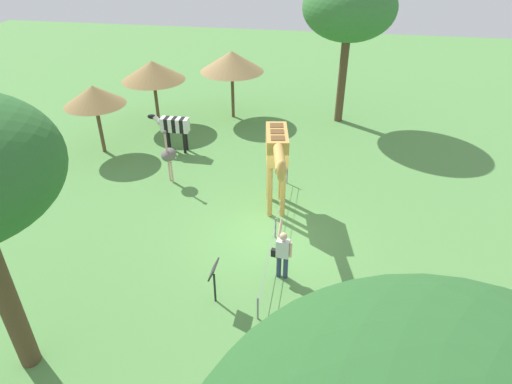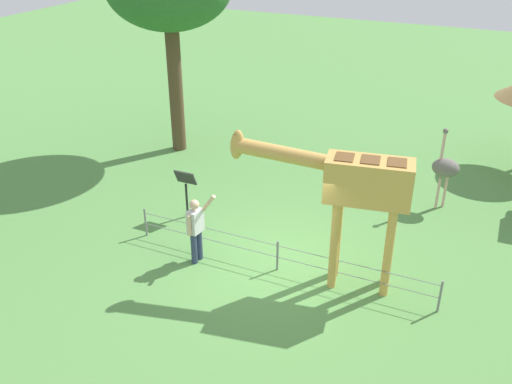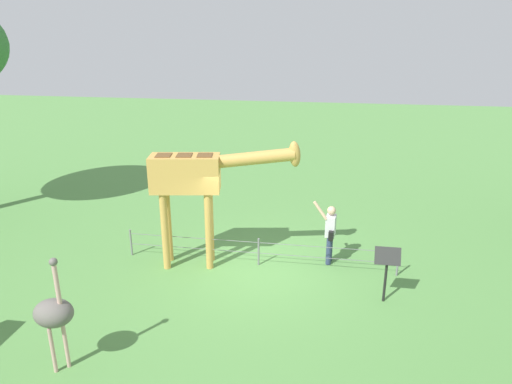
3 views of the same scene
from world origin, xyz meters
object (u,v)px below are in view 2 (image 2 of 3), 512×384
at_px(giraffe, 352,187).
at_px(info_sign, 186,184).
at_px(visitor, 196,227).
at_px(ostrich, 445,168).

xyz_separation_m(giraffe, info_sign, (4.56, -1.05, -1.36)).
bearing_deg(info_sign, visitor, 127.14).
xyz_separation_m(visitor, info_sign, (1.26, -1.66, 0.05)).
xyz_separation_m(giraffe, ostrich, (-1.37, -4.30, -1.13)).
xyz_separation_m(visitor, ostrich, (-4.68, -4.91, 0.27)).
relative_size(giraffe, visitor, 2.14).
distance_m(visitor, info_sign, 2.09).
bearing_deg(giraffe, ostrich, -107.74).
relative_size(ostrich, info_sign, 1.70).
height_order(visitor, ostrich, ostrich).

